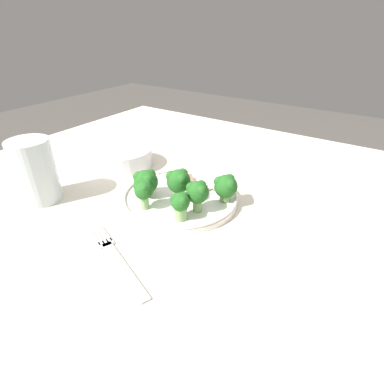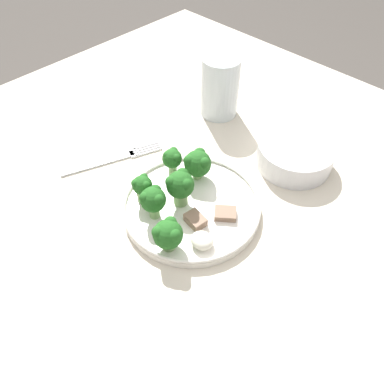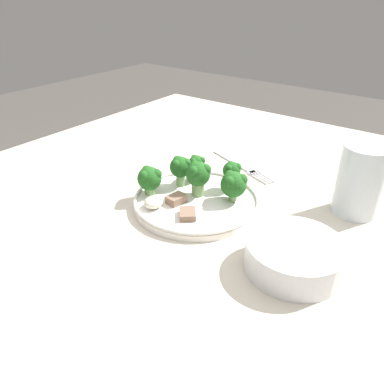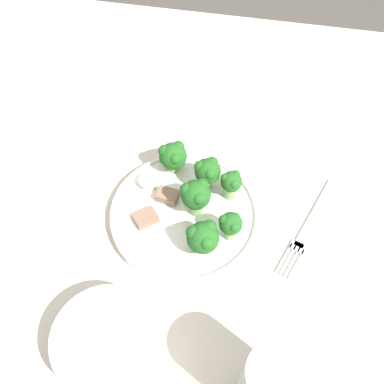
{
  "view_description": "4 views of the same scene",
  "coord_description": "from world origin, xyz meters",
  "px_view_note": "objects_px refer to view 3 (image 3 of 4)",
  "views": [
    {
      "loc": [
        -0.39,
        -0.33,
        1.09
      ],
      "look_at": [
        0.03,
        -0.05,
        0.79
      ],
      "focal_mm": 28.0,
      "sensor_mm": 36.0,
      "label": 1
    },
    {
      "loc": [
        0.32,
        -0.31,
        1.26
      ],
      "look_at": [
        0.04,
        -0.03,
        0.81
      ],
      "focal_mm": 35.0,
      "sensor_mm": 36.0,
      "label": 2
    },
    {
      "loc": [
        0.52,
        0.33,
        1.13
      ],
      "look_at": [
        0.03,
        -0.03,
        0.79
      ],
      "focal_mm": 35.0,
      "sensor_mm": 36.0,
      "label": 3
    },
    {
      "loc": [
        -0.05,
        0.34,
        1.38
      ],
      "look_at": [
        0.02,
        -0.04,
        0.81
      ],
      "focal_mm": 42.0,
      "sensor_mm": 36.0,
      "label": 4
    }
  ],
  "objects_px": {
    "fork": "(241,165)",
    "drinking_glass": "(359,184)",
    "dinner_plate": "(196,201)",
    "cream_bowl": "(294,256)"
  },
  "relations": [
    {
      "from": "fork",
      "to": "cream_bowl",
      "type": "relative_size",
      "value": 1.35
    },
    {
      "from": "fork",
      "to": "cream_bowl",
      "type": "height_order",
      "value": "cream_bowl"
    },
    {
      "from": "fork",
      "to": "drinking_glass",
      "type": "relative_size",
      "value": 1.49
    },
    {
      "from": "cream_bowl",
      "to": "drinking_glass",
      "type": "relative_size",
      "value": 1.1
    },
    {
      "from": "cream_bowl",
      "to": "drinking_glass",
      "type": "bearing_deg",
      "value": 173.38
    },
    {
      "from": "fork",
      "to": "cream_bowl",
      "type": "xyz_separation_m",
      "value": [
        0.26,
        0.24,
        0.02
      ]
    },
    {
      "from": "dinner_plate",
      "to": "fork",
      "type": "bearing_deg",
      "value": -174.18
    },
    {
      "from": "dinner_plate",
      "to": "fork",
      "type": "height_order",
      "value": "dinner_plate"
    },
    {
      "from": "fork",
      "to": "drinking_glass",
      "type": "xyz_separation_m",
      "value": [
        0.04,
        0.26,
        0.05
      ]
    },
    {
      "from": "drinking_glass",
      "to": "dinner_plate",
      "type": "bearing_deg",
      "value": -57.56
    }
  ]
}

